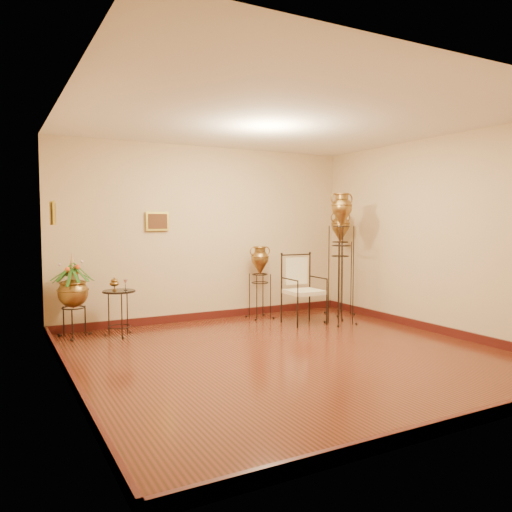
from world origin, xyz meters
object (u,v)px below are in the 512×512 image
amphora_tall (341,257)px  amphora_mid (340,262)px  armchair (304,289)px  side_table (119,312)px  planter_urn (73,289)px

amphora_tall → amphora_mid: size_ratio=1.16×
amphora_tall → armchair: amphora_tall is taller
amphora_tall → side_table: size_ratio=2.54×
armchair → side_table: bearing=170.8°
armchair → planter_urn: bearing=169.1°
planter_urn → side_table: bearing=-19.9°
amphora_mid → side_table: 3.77m
amphora_tall → amphora_mid: 0.83m
planter_urn → armchair: planter_urn is taller
amphora_tall → planter_urn: amphora_tall is taller
planter_urn → armchair: (3.32, -0.72, -0.13)m
planter_urn → armchair: 3.40m
side_table → amphora_mid: bearing=-2.3°
armchair → side_table: size_ratio=1.34×
armchair → side_table: armchair is taller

